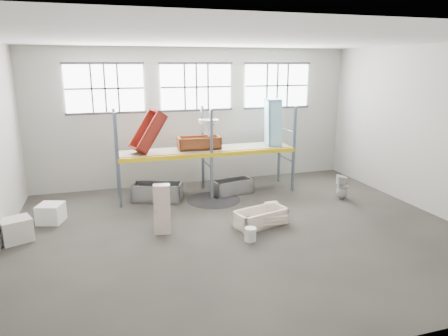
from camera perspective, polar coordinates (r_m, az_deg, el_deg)
name	(u,v)px	position (r m, az deg, el deg)	size (l,w,h in m)	color
floor	(240,232)	(11.14, 2.29, -9.11)	(12.00, 10.00, 0.10)	#49443E
ceiling	(242,37)	(10.22, 2.60, 18.09)	(12.00, 10.00, 0.10)	silver
wall_back	(196,117)	(15.18, -3.97, 7.25)	(12.00, 0.10, 5.00)	#AAA99E
wall_front	(360,204)	(6.01, 18.71, -4.80)	(12.00, 0.10, 5.00)	#BAB9AD
wall_right	(431,130)	(13.63, 27.28, 4.84)	(0.10, 10.00, 5.00)	#A6A59A
window_left	(105,88)	(14.58, -16.50, 10.74)	(2.60, 0.04, 1.60)	white
window_mid	(196,87)	(14.97, -3.94, 11.38)	(2.60, 0.04, 1.60)	white
window_right	(277,86)	(16.01, 7.51, 11.49)	(2.60, 0.04, 1.60)	white
rack_upright_la	(118,161)	(12.86, -14.78, 0.94)	(0.08, 0.08, 3.00)	slate
rack_upright_lb	(116,153)	(14.03, -15.01, 2.04)	(0.08, 0.08, 3.00)	slate
rack_upright_ma	(212,155)	(13.30, -1.77, 1.86)	(0.08, 0.08, 3.00)	slate
rack_upright_mb	(203,148)	(14.43, -3.03, 2.86)	(0.08, 0.08, 3.00)	slate
rack_upright_ra	(294,149)	(14.36, 9.86, 2.60)	(0.08, 0.08, 3.00)	slate
rack_upright_rb	(279,143)	(15.42, 7.86, 3.49)	(0.08, 0.08, 3.00)	slate
rack_beam_front	(212,155)	(13.30, -1.77, 1.86)	(6.00, 0.10, 0.14)	yellow
rack_beam_back	(203,148)	(14.43, -3.03, 2.86)	(6.00, 0.10, 0.14)	yellow
shelf_deck	(207,149)	(13.85, -2.43, 2.70)	(5.90, 1.10, 0.03)	gray
wet_patch	(213,200)	(13.52, -1.50, -4.52)	(1.80, 1.80, 0.00)	black
bathtub_beige	(260,217)	(11.48, 5.18, -6.95)	(1.51, 0.71, 0.44)	silver
cistern_spare	(271,208)	(12.05, 6.70, -5.64)	(0.38, 0.18, 0.36)	beige
sink_in_tub	(242,218)	(11.52, 2.63, -7.14)	(0.45, 0.45, 0.16)	beige
toilet_beige	(162,217)	(11.20, -8.80, -6.81)	(0.41, 0.72, 0.74)	beige
cistern_tall	(162,209)	(10.87, -8.74, -5.77)	(0.43, 0.28, 1.35)	beige
toilet_white	(342,187)	(14.07, 16.41, -2.59)	(0.37, 0.38, 0.83)	silver
steel_tub_left	(158,192)	(13.57, -9.39, -3.35)	(1.60, 0.75, 0.59)	#AEB2B8
steel_tub_right	(232,187)	(14.09, 1.15, -2.64)	(1.38, 0.65, 0.51)	#B6B8BE
rust_tub_flat	(199,143)	(13.74, -3.54, 3.61)	(1.43, 0.67, 0.40)	brown
rust_tub_tilted	(148,132)	(13.29, -10.73, 5.10)	(1.44, 0.68, 0.41)	maroon
sink_on_shelf	(209,135)	(13.50, -2.18, 4.63)	(0.66, 0.51, 0.59)	silver
blue_tub_upright	(273,123)	(14.45, 6.95, 6.39)	(1.67, 0.78, 0.47)	#97D9F7
bucket	(250,234)	(10.48, 3.75, -9.34)	(0.30, 0.30, 0.35)	silver
carton_near	(16,230)	(11.68, -27.32, -7.79)	(0.71, 0.61, 0.61)	silver
carton_far	(51,213)	(12.61, -23.30, -5.90)	(0.65, 0.65, 0.54)	white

